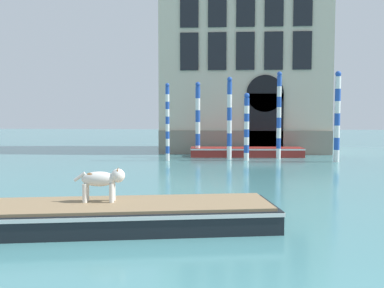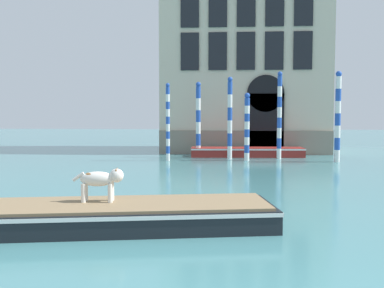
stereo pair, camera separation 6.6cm
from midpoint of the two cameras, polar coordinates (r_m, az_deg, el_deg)
name	(u,v)px [view 1 (the left image)]	position (r m, az deg, el deg)	size (l,w,h in m)	color
palazzo_left	(243,43)	(29.41, 6.46, 12.57)	(10.01, 6.13, 13.65)	beige
boat_foreground	(86,215)	(9.85, -13.46, -8.82)	(8.25, 3.27, 0.54)	black
dog_on_deck	(103,179)	(9.87, -11.47, -4.44)	(1.11, 0.39, 0.74)	silver
boat_moored_near_palazzo	(247,152)	(24.93, 6.87, -0.99)	(6.23, 1.75, 0.50)	maroon
mooring_pole_0	(167,122)	(22.58, -3.22, 2.84)	(0.20, 0.20, 3.90)	white
mooring_pole_1	(279,115)	(23.95, 10.90, 3.64)	(0.25, 0.25, 4.56)	white
mooring_pole_2	(229,118)	(23.50, 4.69, 3.34)	(0.26, 0.26, 4.28)	white
mooring_pole_3	(337,116)	(23.14, 17.89, 3.37)	(0.28, 0.28, 4.45)	white
mooring_pole_4	(198,119)	(24.34, 0.66, 3.15)	(0.26, 0.26, 4.08)	white
mooring_pole_5	(247,126)	(22.82, 6.86, 2.23)	(0.27, 0.27, 3.42)	white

